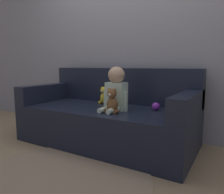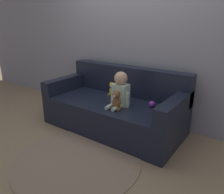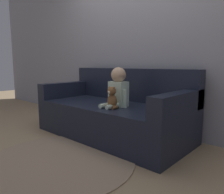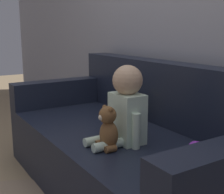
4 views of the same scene
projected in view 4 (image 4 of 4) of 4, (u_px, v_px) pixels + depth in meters
name	position (u px, v px, depth m)	size (l,w,h in m)	color
ground_plane	(120.00, 190.00, 2.13)	(12.00, 12.00, 0.00)	#9E8460
couch	(128.00, 147.00, 2.10)	(1.96, 0.93, 0.86)	black
person_baby	(126.00, 107.00, 1.80)	(0.28, 0.34, 0.46)	silver
teddy_bear_brown	(108.00, 129.00, 1.72)	(0.14, 0.11, 0.25)	brown
plush_toy_side	(131.00, 109.00, 2.23)	(0.12, 0.09, 0.21)	yellow
toy_ball	(196.00, 149.00, 1.63)	(0.08, 0.08, 0.08)	purple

